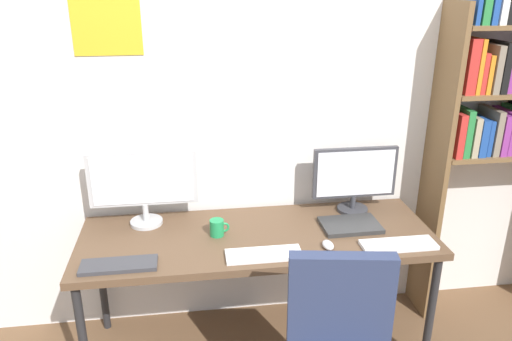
{
  "coord_description": "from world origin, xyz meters",
  "views": [
    {
      "loc": [
        -0.33,
        -1.74,
        2.03
      ],
      "look_at": [
        0.0,
        0.65,
        1.09
      ],
      "focal_mm": 34.79,
      "sensor_mm": 36.0,
      "label": 1
    }
  ],
  "objects_px": {
    "monitor_left": "(143,184)",
    "laptop_closed": "(350,225)",
    "keyboard_left": "(119,265)",
    "coffee_mug": "(217,228)",
    "monitor_right": "(355,177)",
    "keyboard_center": "(264,255)",
    "desk": "(257,243)",
    "computer_mouse": "(328,245)",
    "bookshelf": "(503,96)",
    "keyboard_right": "(398,245)"
  },
  "relations": [
    {
      "from": "monitor_right",
      "to": "keyboard_center",
      "type": "relative_size",
      "value": 1.3
    },
    {
      "from": "monitor_right",
      "to": "keyboard_left",
      "type": "bearing_deg",
      "value": -161.23
    },
    {
      "from": "bookshelf",
      "to": "keyboard_left",
      "type": "xyz_separation_m",
      "value": [
        -2.16,
        -0.46,
        -0.65
      ]
    },
    {
      "from": "coffee_mug",
      "to": "desk",
      "type": "bearing_deg",
      "value": -5.23
    },
    {
      "from": "monitor_left",
      "to": "computer_mouse",
      "type": "bearing_deg",
      "value": -23.32
    },
    {
      "from": "monitor_right",
      "to": "coffee_mug",
      "type": "distance_m",
      "value": 0.85
    },
    {
      "from": "monitor_left",
      "to": "laptop_closed",
      "type": "relative_size",
      "value": 1.84
    },
    {
      "from": "keyboard_left",
      "to": "coffee_mug",
      "type": "xyz_separation_m",
      "value": [
        0.49,
        0.25,
        0.04
      ]
    },
    {
      "from": "desk",
      "to": "keyboard_center",
      "type": "xyz_separation_m",
      "value": [
        0.0,
        -0.23,
        0.07
      ]
    },
    {
      "from": "desk",
      "to": "bookshelf",
      "type": "height_order",
      "value": "bookshelf"
    },
    {
      "from": "monitor_left",
      "to": "keyboard_right",
      "type": "bearing_deg",
      "value": -18.77
    },
    {
      "from": "keyboard_center",
      "to": "bookshelf",
      "type": "bearing_deg",
      "value": 17.54
    },
    {
      "from": "desk",
      "to": "computer_mouse",
      "type": "xyz_separation_m",
      "value": [
        0.34,
        -0.19,
        0.07
      ]
    },
    {
      "from": "desk",
      "to": "bookshelf",
      "type": "distance_m",
      "value": 1.64
    },
    {
      "from": "bookshelf",
      "to": "computer_mouse",
      "type": "xyz_separation_m",
      "value": [
        -1.12,
        -0.42,
        -0.64
      ]
    },
    {
      "from": "keyboard_center",
      "to": "keyboard_right",
      "type": "height_order",
      "value": "same"
    },
    {
      "from": "keyboard_right",
      "to": "laptop_closed",
      "type": "xyz_separation_m",
      "value": [
        -0.18,
        0.24,
        0.0
      ]
    },
    {
      "from": "monitor_right",
      "to": "computer_mouse",
      "type": "bearing_deg",
      "value": -122.87
    },
    {
      "from": "bookshelf",
      "to": "laptop_closed",
      "type": "relative_size",
      "value": 6.56
    },
    {
      "from": "computer_mouse",
      "to": "coffee_mug",
      "type": "distance_m",
      "value": 0.59
    },
    {
      "from": "laptop_closed",
      "to": "computer_mouse",
      "type": "bearing_deg",
      "value": -133.3
    },
    {
      "from": "keyboard_left",
      "to": "keyboard_center",
      "type": "height_order",
      "value": "same"
    },
    {
      "from": "desk",
      "to": "coffee_mug",
      "type": "bearing_deg",
      "value": 174.77
    },
    {
      "from": "keyboard_center",
      "to": "keyboard_right",
      "type": "distance_m",
      "value": 0.7
    },
    {
      "from": "monitor_left",
      "to": "keyboard_center",
      "type": "xyz_separation_m",
      "value": [
        0.6,
        -0.44,
        -0.23
      ]
    },
    {
      "from": "keyboard_left",
      "to": "coffee_mug",
      "type": "relative_size",
      "value": 3.43
    },
    {
      "from": "bookshelf",
      "to": "monitor_left",
      "type": "xyz_separation_m",
      "value": [
        -2.06,
        -0.02,
        -0.42
      ]
    },
    {
      "from": "desk",
      "to": "bookshelf",
      "type": "xyz_separation_m",
      "value": [
        1.46,
        0.23,
        0.71
      ]
    },
    {
      "from": "keyboard_left",
      "to": "coffee_mug",
      "type": "distance_m",
      "value": 0.55
    },
    {
      "from": "desk",
      "to": "monitor_left",
      "type": "xyz_separation_m",
      "value": [
        -0.6,
        0.21,
        0.3
      ]
    },
    {
      "from": "bookshelf",
      "to": "laptop_closed",
      "type": "distance_m",
      "value": 1.16
    },
    {
      "from": "computer_mouse",
      "to": "bookshelf",
      "type": "bearing_deg",
      "value": 20.72
    },
    {
      "from": "monitor_left",
      "to": "bookshelf",
      "type": "bearing_deg",
      "value": 0.49
    },
    {
      "from": "desk",
      "to": "keyboard_center",
      "type": "height_order",
      "value": "keyboard_center"
    },
    {
      "from": "keyboard_center",
      "to": "coffee_mug",
      "type": "height_order",
      "value": "coffee_mug"
    },
    {
      "from": "monitor_left",
      "to": "monitor_right",
      "type": "xyz_separation_m",
      "value": [
        1.2,
        -0.0,
        -0.03
      ]
    },
    {
      "from": "monitor_right",
      "to": "keyboard_left",
      "type": "xyz_separation_m",
      "value": [
        -1.3,
        -0.44,
        -0.2
      ]
    },
    {
      "from": "keyboard_center",
      "to": "laptop_closed",
      "type": "xyz_separation_m",
      "value": [
        0.52,
        0.24,
        0.0
      ]
    },
    {
      "from": "keyboard_left",
      "to": "keyboard_center",
      "type": "relative_size",
      "value": 0.96
    },
    {
      "from": "monitor_left",
      "to": "keyboard_center",
      "type": "bearing_deg",
      "value": -36.4
    },
    {
      "from": "monitor_right",
      "to": "monitor_left",
      "type": "bearing_deg",
      "value": 180.0
    },
    {
      "from": "coffee_mug",
      "to": "laptop_closed",
      "type": "bearing_deg",
      "value": -0.64
    },
    {
      "from": "keyboard_right",
      "to": "computer_mouse",
      "type": "relative_size",
      "value": 4.04
    },
    {
      "from": "monitor_left",
      "to": "laptop_closed",
      "type": "distance_m",
      "value": 1.16
    },
    {
      "from": "keyboard_center",
      "to": "monitor_right",
      "type": "bearing_deg",
      "value": 36.39
    },
    {
      "from": "desk",
      "to": "keyboard_left",
      "type": "distance_m",
      "value": 0.74
    },
    {
      "from": "desk",
      "to": "computer_mouse",
      "type": "bearing_deg",
      "value": -29.6
    },
    {
      "from": "keyboard_right",
      "to": "keyboard_left",
      "type": "bearing_deg",
      "value": 180.0
    },
    {
      "from": "keyboard_right",
      "to": "computer_mouse",
      "type": "bearing_deg",
      "value": 174.08
    },
    {
      "from": "laptop_closed",
      "to": "bookshelf",
      "type": "bearing_deg",
      "value": 12.01
    }
  ]
}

